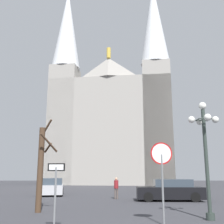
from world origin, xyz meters
TOP-DOWN VIEW (x-y plane):
  - cathedral at (0.37, 40.31)m, footprint 21.67×16.52m
  - stop_sign at (1.93, 3.20)m, footprint 0.86×0.10m
  - one_way_arrow_sign at (-1.90, 1.81)m, footprint 0.59×0.09m
  - street_lamp at (4.07, 4.30)m, footprint 1.37×1.37m
  - bare_tree at (-3.59, 6.63)m, footprint 0.98×1.37m
  - parked_car_near_silver at (-5.06, 17.21)m, footprint 2.40×4.30m
  - parked_car_far_black at (4.14, 12.17)m, footprint 4.64×1.99m
  - pedestrian_walking at (0.40, 13.48)m, footprint 0.32×0.32m

SIDE VIEW (x-z plane):
  - parked_car_near_silver at x=-5.06m, z-range -0.04..1.40m
  - parked_car_far_black at x=4.14m, z-range -0.04..1.43m
  - pedestrian_walking at x=0.40m, z-range 0.15..1.71m
  - one_way_arrow_sign at x=-1.90m, z-range 0.29..2.52m
  - stop_sign at x=1.93m, z-range 0.66..3.74m
  - bare_tree at x=-3.59m, z-range -0.11..4.57m
  - street_lamp at x=4.07m, z-range 0.57..5.58m
  - cathedral at x=0.37m, z-range -6.95..28.96m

